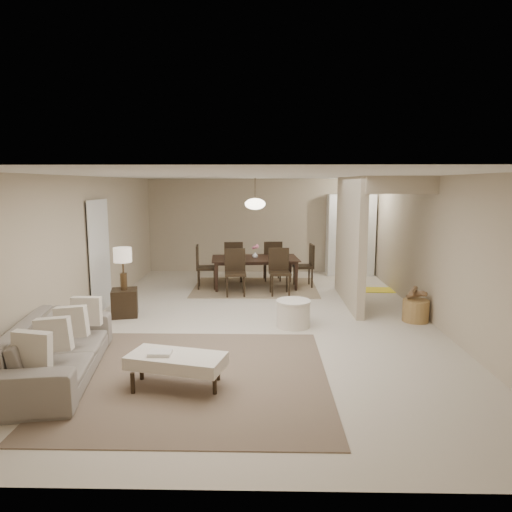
{
  "coord_description": "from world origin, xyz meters",
  "views": [
    {
      "loc": [
        0.13,
        -7.72,
        2.37
      ],
      "look_at": [
        -0.04,
        0.58,
        1.05
      ],
      "focal_mm": 32.0,
      "sensor_mm": 36.0,
      "label": 1
    }
  ],
  "objects_px": {
    "round_pouf": "(293,314)",
    "pantry_cabinet": "(350,235)",
    "side_table": "(125,303)",
    "dining_table": "(255,273)",
    "wicker_basket": "(416,311)",
    "sofa": "(56,349)",
    "ottoman_bench": "(176,361)"
  },
  "relations": [
    {
      "from": "round_pouf",
      "to": "pantry_cabinet",
      "type": "bearing_deg",
      "value": 68.79
    },
    {
      "from": "side_table",
      "to": "round_pouf",
      "type": "distance_m",
      "value": 3.06
    },
    {
      "from": "pantry_cabinet",
      "to": "side_table",
      "type": "xyz_separation_m",
      "value": [
        -4.75,
        -3.94,
        -0.8
      ]
    },
    {
      "from": "round_pouf",
      "to": "dining_table",
      "type": "distance_m",
      "value": 2.98
    },
    {
      "from": "side_table",
      "to": "dining_table",
      "type": "distance_m",
      "value": 3.28
    },
    {
      "from": "round_pouf",
      "to": "wicker_basket",
      "type": "xyz_separation_m",
      "value": [
        2.14,
        0.35,
        -0.03
      ]
    },
    {
      "from": "wicker_basket",
      "to": "dining_table",
      "type": "xyz_separation_m",
      "value": [
        -2.85,
        2.55,
        0.16
      ]
    },
    {
      "from": "pantry_cabinet",
      "to": "round_pouf",
      "type": "distance_m",
      "value": 4.89
    },
    {
      "from": "pantry_cabinet",
      "to": "wicker_basket",
      "type": "distance_m",
      "value": 4.26
    },
    {
      "from": "wicker_basket",
      "to": "dining_table",
      "type": "bearing_deg",
      "value": 138.22
    },
    {
      "from": "pantry_cabinet",
      "to": "sofa",
      "type": "relative_size",
      "value": 0.89
    },
    {
      "from": "side_table",
      "to": "round_pouf",
      "type": "relative_size",
      "value": 0.85
    },
    {
      "from": "sofa",
      "to": "ottoman_bench",
      "type": "bearing_deg",
      "value": -110.07
    },
    {
      "from": "sofa",
      "to": "dining_table",
      "type": "xyz_separation_m",
      "value": [
        2.35,
        4.93,
        -0.0
      ]
    },
    {
      "from": "sofa",
      "to": "pantry_cabinet",
      "type": "bearing_deg",
      "value": -45.4
    },
    {
      "from": "ottoman_bench",
      "to": "sofa",
      "type": "bearing_deg",
      "value": -177.16
    },
    {
      "from": "dining_table",
      "to": "pantry_cabinet",
      "type": "bearing_deg",
      "value": 27.69
    },
    {
      "from": "wicker_basket",
      "to": "dining_table",
      "type": "height_order",
      "value": "dining_table"
    },
    {
      "from": "side_table",
      "to": "round_pouf",
      "type": "bearing_deg",
      "value": -10.45
    },
    {
      "from": "wicker_basket",
      "to": "sofa",
      "type": "bearing_deg",
      "value": -155.35
    },
    {
      "from": "round_pouf",
      "to": "wicker_basket",
      "type": "distance_m",
      "value": 2.17
    },
    {
      "from": "ottoman_bench",
      "to": "pantry_cabinet",
      "type": "bearing_deg",
      "value": 78.37
    },
    {
      "from": "pantry_cabinet",
      "to": "wicker_basket",
      "type": "relative_size",
      "value": 4.7
    },
    {
      "from": "round_pouf",
      "to": "wicker_basket",
      "type": "relative_size",
      "value": 1.29
    },
    {
      "from": "sofa",
      "to": "round_pouf",
      "type": "relative_size",
      "value": 4.12
    },
    {
      "from": "ottoman_bench",
      "to": "wicker_basket",
      "type": "height_order",
      "value": "ottoman_bench"
    },
    {
      "from": "sofa",
      "to": "side_table",
      "type": "relative_size",
      "value": 4.83
    },
    {
      "from": "pantry_cabinet",
      "to": "dining_table",
      "type": "relative_size",
      "value": 1.07
    },
    {
      "from": "ottoman_bench",
      "to": "wicker_basket",
      "type": "xyz_separation_m",
      "value": [
        3.65,
        2.69,
        -0.13
      ]
    },
    {
      "from": "sofa",
      "to": "ottoman_bench",
      "type": "distance_m",
      "value": 1.58
    },
    {
      "from": "ottoman_bench",
      "to": "dining_table",
      "type": "height_order",
      "value": "dining_table"
    },
    {
      "from": "side_table",
      "to": "wicker_basket",
      "type": "relative_size",
      "value": 1.1
    }
  ]
}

